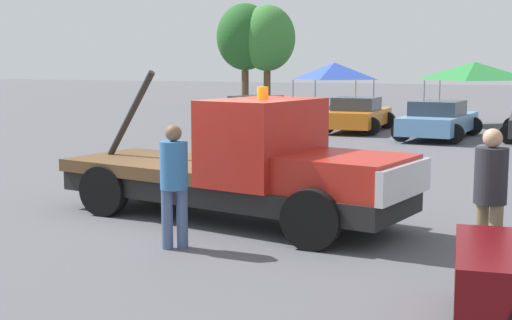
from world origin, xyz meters
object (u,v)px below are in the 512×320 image
object	(u,v)px
canopy_tent_blue	(334,71)
tree_left	(245,37)
tow_truck	(247,169)
person_near_truck	(490,190)
canopy_tent_green	(475,71)
traffic_cone	(281,167)
parked_car_skyblue	(439,120)
tree_center	(267,38)
person_at_hood	(174,178)
parked_car_teal	(258,113)
parked_car_orange	(357,115)

from	to	relation	value
canopy_tent_blue	tree_left	world-z (taller)	tree_left
tow_truck	person_near_truck	distance (m)	4.21
canopy_tent_blue	canopy_tent_green	distance (m)	5.98
canopy_tent_green	traffic_cone	xyz separation A→B (m)	(-2.03, -16.19, -2.05)
parked_car_skyblue	tree_center	distance (m)	20.19
person_at_hood	canopy_tent_green	xyz separation A→B (m)	(1.00, 22.63, 1.28)
tow_truck	tree_center	size ratio (longest dim) A/B	1.05
traffic_cone	canopy_tent_green	bearing A→B (deg)	82.85
person_at_hood	parked_car_teal	bearing A→B (deg)	160.85
person_near_truck	parked_car_skyblue	world-z (taller)	person_near_truck
person_at_hood	tree_center	bearing A→B (deg)	161.55
person_at_hood	traffic_cone	bearing A→B (deg)	149.08
person_at_hood	tree_left	world-z (taller)	tree_left
canopy_tent_blue	traffic_cone	bearing A→B (deg)	-75.84
parked_car_orange	canopy_tent_green	size ratio (longest dim) A/B	1.26
person_at_hood	traffic_cone	distance (m)	6.57
tree_center	canopy_tent_green	bearing A→B (deg)	-33.86
parked_car_orange	canopy_tent_blue	size ratio (longest dim) A/B	1.53
parked_car_teal	tree_center	xyz separation A→B (m)	(-5.80, 14.07, 3.48)
person_at_hood	canopy_tent_green	bearing A→B (deg)	137.47
parked_car_teal	traffic_cone	size ratio (longest dim) A/B	8.05
tree_center	tree_left	bearing A→B (deg)	-172.49
tree_left	parked_car_teal	bearing A→B (deg)	-62.55
parked_car_teal	tow_truck	bearing A→B (deg)	-149.75
canopy_tent_blue	parked_car_skyblue	bearing A→B (deg)	-42.71
parked_car_skyblue	person_near_truck	bearing A→B (deg)	-164.60
tree_center	traffic_cone	bearing A→B (deg)	-65.54
tow_truck	tree_left	xyz separation A→B (m)	(-14.16, 29.56, 3.31)
traffic_cone	canopy_tent_blue	bearing A→B (deg)	104.16
parked_car_skyblue	tree_left	world-z (taller)	tree_left
parked_car_skyblue	traffic_cone	xyz separation A→B (m)	(-1.67, -10.34, -0.40)
tree_center	traffic_cone	xyz separation A→B (m)	(11.49, -25.26, -3.87)
canopy_tent_blue	canopy_tent_green	bearing A→B (deg)	6.73
tow_truck	parked_car_skyblue	distance (m)	14.83
tow_truck	parked_car_teal	size ratio (longest dim) A/B	1.46
parked_car_teal	canopy_tent_blue	world-z (taller)	canopy_tent_blue
person_at_hood	canopy_tent_green	distance (m)	22.69
parked_car_skyblue	canopy_tent_blue	world-z (taller)	canopy_tent_blue
person_at_hood	tree_left	xyz separation A→B (m)	(-13.93, 31.52, 3.18)
parked_car_skyblue	canopy_tent_green	distance (m)	6.09
parked_car_skyblue	traffic_cone	size ratio (longest dim) A/B	8.81
parked_car_orange	tree_left	size ratio (longest dim) A/B	0.71
canopy_tent_green	tree_center	distance (m)	16.38
canopy_tent_green	tree_left	distance (m)	17.48
canopy_tent_green	tree_center	xyz separation A→B (m)	(-13.52, 9.07, 1.82)
parked_car_teal	canopy_tent_blue	size ratio (longest dim) A/B	1.52
canopy_tent_green	canopy_tent_blue	bearing A→B (deg)	-173.27
parked_car_skyblue	tree_center	size ratio (longest dim) A/B	0.79
tow_truck	canopy_tent_blue	distance (m)	20.68
person_at_hood	parked_car_orange	size ratio (longest dim) A/B	0.40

